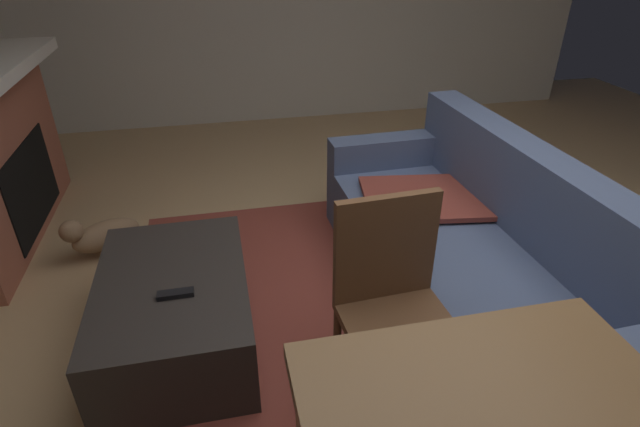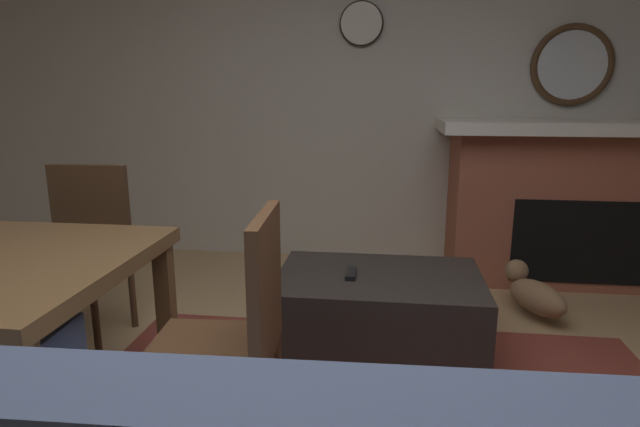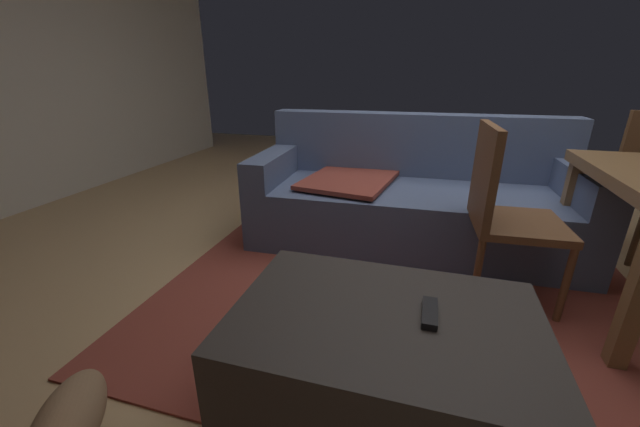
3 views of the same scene
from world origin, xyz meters
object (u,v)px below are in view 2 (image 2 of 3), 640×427
at_px(tv_remote, 351,274).
at_px(wall_clock, 361,23).
at_px(fireplace, 571,201).
at_px(ottoman_coffee_table, 378,312).
at_px(round_wall_mirror, 572,65).
at_px(dining_chair_west, 236,328).
at_px(dining_chair_south, 83,243).
at_px(small_dog, 534,293).

distance_m(tv_remote, wall_clock, 2.08).
relative_size(fireplace, ottoman_coffee_table, 1.80).
distance_m(fireplace, round_wall_mirror, 0.97).
bearing_deg(wall_clock, dining_chair_west, 83.35).
height_order(dining_chair_west, wall_clock, wall_clock).
relative_size(round_wall_mirror, dining_chair_south, 0.62).
bearing_deg(tv_remote, ottoman_coffee_table, -167.29).
bearing_deg(dining_chair_south, wall_clock, -131.98).
distance_m(tv_remote, dining_chair_west, 0.96).
height_order(round_wall_mirror, wall_clock, wall_clock).
bearing_deg(dining_chair_south, ottoman_coffee_table, -179.12).
relative_size(fireplace, small_dog, 4.01).
bearing_deg(ottoman_coffee_table, round_wall_mirror, -130.67).
bearing_deg(wall_clock, small_dog, 136.84).
height_order(tv_remote, dining_chair_south, dining_chair_south).
height_order(fireplace, dining_chair_south, fireplace).
bearing_deg(wall_clock, round_wall_mirror, 180.00).
bearing_deg(ottoman_coffee_table, fireplace, -136.61).
distance_m(fireplace, ottoman_coffee_table, 1.84).
height_order(dining_chair_south, wall_clock, wall_clock).
distance_m(round_wall_mirror, dining_chair_west, 3.18).
relative_size(dining_chair_south, dining_chair_west, 1.00).
bearing_deg(small_dog, dining_chair_west, 45.69).
distance_m(dining_chair_west, small_dog, 2.01).
height_order(fireplace, wall_clock, wall_clock).
bearing_deg(tv_remote, fireplace, -138.74).
xyz_separation_m(fireplace, round_wall_mirror, (0.00, -0.29, 0.93)).
bearing_deg(dining_chair_south, round_wall_mirror, -151.88).
bearing_deg(dining_chair_west, dining_chair_south, -38.99).
xyz_separation_m(fireplace, small_dog, (0.41, 0.74, -0.41)).
height_order(round_wall_mirror, small_dog, round_wall_mirror).
relative_size(ottoman_coffee_table, dining_chair_south, 1.11).
xyz_separation_m(dining_chair_west, wall_clock, (-0.28, -2.44, 1.28)).
distance_m(round_wall_mirror, wall_clock, 1.53).
relative_size(tv_remote, small_dog, 0.34).
relative_size(small_dog, wall_clock, 1.43).
bearing_deg(tv_remote, wall_clock, -88.00).
bearing_deg(dining_chair_south, fireplace, -156.46).
relative_size(fireplace, dining_chair_south, 2.00).
relative_size(ottoman_coffee_table, wall_clock, 3.19).
xyz_separation_m(fireplace, dining_chair_south, (2.89, 1.26, -0.05)).
height_order(round_wall_mirror, dining_chair_west, round_wall_mirror).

